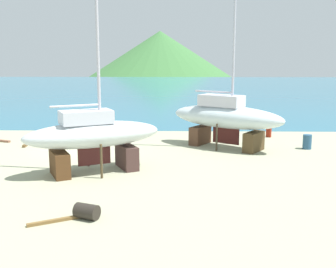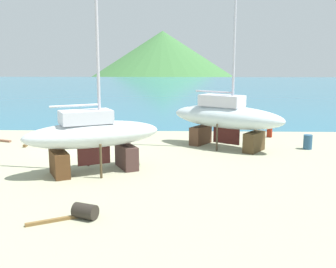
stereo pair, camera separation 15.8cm
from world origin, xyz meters
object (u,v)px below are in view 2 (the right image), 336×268
Objects in this scene: worker at (270,125)px; barrel_by_slipway at (85,211)px; sailboat_small_center at (226,117)px; barrel_tar_black at (308,142)px; sailboat_far_slipway at (93,135)px.

worker reaches higher than barrel_by_slipway.
sailboat_small_center reaches higher than barrel_tar_black.
sailboat_far_slipway reaches higher than barrel_tar_black.
sailboat_small_center is 5.14m from worker.
barrel_by_slipway is (0.98, -6.16, -1.60)m from sailboat_far_slipway.
worker is at bearing 79.01° from sailboat_small_center.
sailboat_small_center is at bearing 176.43° from barrel_tar_black.
barrel_tar_black reaches higher than barrel_by_slipway.
barrel_by_slipway is (-6.29, -12.15, -1.71)m from sailboat_small_center.
barrel_tar_black is at bearing 60.75° from worker.
barrel_by_slipway is at bearing -133.97° from barrel_tar_black.
barrel_by_slipway is at bearing -107.80° from sailboat_far_slipway.
barrel_tar_black is (1.59, -3.88, -0.42)m from worker.
sailboat_small_center is 13.78m from barrel_by_slipway.
sailboat_far_slipway is at bearing -106.74° from sailboat_small_center.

